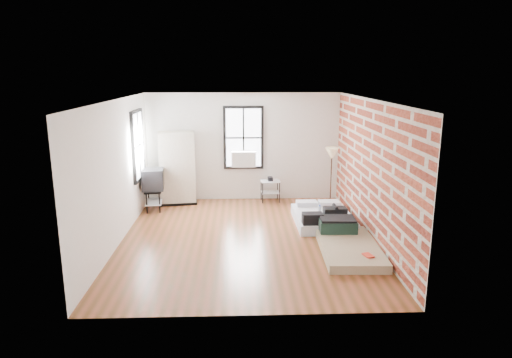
{
  "coord_description": "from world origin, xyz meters",
  "views": [
    {
      "loc": [
        -0.11,
        -8.76,
        3.33
      ],
      "look_at": [
        0.23,
        0.3,
        1.18
      ],
      "focal_mm": 32.0,
      "sensor_mm": 36.0,
      "label": 1
    }
  ],
  "objects_px": {
    "wardrobe": "(177,168)",
    "floor_lamp": "(332,157)",
    "tv_stand": "(153,181)",
    "mattress_main": "(323,217)",
    "mattress_bare": "(346,242)",
    "side_table": "(270,185)"
  },
  "relations": [
    {
      "from": "mattress_main",
      "to": "mattress_bare",
      "type": "height_order",
      "value": "mattress_main"
    },
    {
      "from": "floor_lamp",
      "to": "mattress_bare",
      "type": "bearing_deg",
      "value": -94.61
    },
    {
      "from": "wardrobe",
      "to": "floor_lamp",
      "type": "height_order",
      "value": "wardrobe"
    },
    {
      "from": "mattress_main",
      "to": "floor_lamp",
      "type": "xyz_separation_m",
      "value": [
        0.4,
        1.23,
        1.14
      ]
    },
    {
      "from": "wardrobe",
      "to": "floor_lamp",
      "type": "bearing_deg",
      "value": -15.6
    },
    {
      "from": "tv_stand",
      "to": "wardrobe",
      "type": "bearing_deg",
      "value": 40.15
    },
    {
      "from": "mattress_bare",
      "to": "mattress_main",
      "type": "bearing_deg",
      "value": 99.38
    },
    {
      "from": "floor_lamp",
      "to": "tv_stand",
      "type": "distance_m",
      "value": 4.4
    },
    {
      "from": "mattress_main",
      "to": "tv_stand",
      "type": "bearing_deg",
      "value": 162.43
    },
    {
      "from": "tv_stand",
      "to": "mattress_bare",
      "type": "bearing_deg",
      "value": -39.41
    },
    {
      "from": "floor_lamp",
      "to": "side_table",
      "type": "bearing_deg",
      "value": 157.66
    },
    {
      "from": "mattress_main",
      "to": "wardrobe",
      "type": "relative_size",
      "value": 0.92
    },
    {
      "from": "mattress_bare",
      "to": "floor_lamp",
      "type": "relative_size",
      "value": 1.35
    },
    {
      "from": "side_table",
      "to": "wardrobe",
      "type": "bearing_deg",
      "value": -178.32
    },
    {
      "from": "wardrobe",
      "to": "side_table",
      "type": "xyz_separation_m",
      "value": [
        2.38,
        0.07,
        -0.48
      ]
    },
    {
      "from": "mattress_bare",
      "to": "floor_lamp",
      "type": "distance_m",
      "value": 2.95
    },
    {
      "from": "wardrobe",
      "to": "tv_stand",
      "type": "distance_m",
      "value": 0.78
    },
    {
      "from": "mattress_main",
      "to": "floor_lamp",
      "type": "height_order",
      "value": "floor_lamp"
    },
    {
      "from": "mattress_bare",
      "to": "tv_stand",
      "type": "relative_size",
      "value": 2.0
    },
    {
      "from": "mattress_bare",
      "to": "floor_lamp",
      "type": "bearing_deg",
      "value": 87.59
    },
    {
      "from": "side_table",
      "to": "floor_lamp",
      "type": "xyz_separation_m",
      "value": [
        1.46,
        -0.6,
        0.85
      ]
    },
    {
      "from": "mattress_bare",
      "to": "side_table",
      "type": "distance_m",
      "value": 3.55
    }
  ]
}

